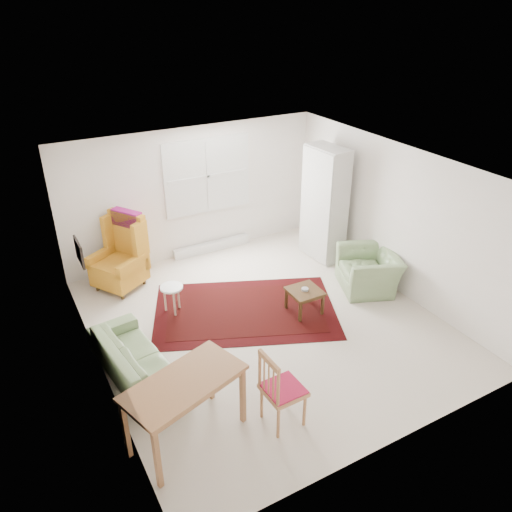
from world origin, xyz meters
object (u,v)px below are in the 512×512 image
coffee_table (304,301)px  cabinet (325,204)px  sofa (135,352)px  desk (186,410)px  wingback_chair (117,253)px  armchair (369,267)px  stool (173,299)px  desk_chair (283,388)px

coffee_table → cabinet: cabinet is taller
cabinet → sofa: bearing=-162.5°
coffee_table → desk: desk is taller
sofa → desk: 1.37m
wingback_chair → cabinet: cabinet is taller
armchair → coffee_table: 1.41m
armchair → coffee_table: bearing=-64.2°
wingback_chair → stool: (0.53, -1.17, -0.42)m
wingback_chair → cabinet: bearing=47.0°
sofa → armchair: (4.20, 0.25, 0.04)m
armchair → wingback_chair: (-3.78, 2.09, 0.26)m
cabinet → desk: 5.04m
armchair → wingback_chair: wingback_chair is taller
armchair → sofa: bearing=-65.0°
coffee_table → desk: (-2.62, -1.51, 0.22)m
armchair → desk_chair: (-2.93, -1.92, 0.11)m
sofa → desk_chair: size_ratio=1.74×
stool → desk_chair: desk_chair is taller
coffee_table → cabinet: bearing=46.5°
cabinet → desk_chair: bearing=-135.2°
desk_chair → wingback_chair: bearing=10.3°
sofa → stool: (0.95, 1.17, -0.12)m
cabinet → desk: cabinet is taller
coffee_table → sofa: bearing=-177.0°
armchair → cabinet: 1.53m
desk → desk_chair: size_ratio=1.30×
armchair → coffee_table: (-1.40, -0.10, -0.20)m
armchair → coffee_table: armchair is taller
desk → wingback_chair: bearing=86.3°
armchair → desk_chair: size_ratio=1.00×
sofa → coffee_table: bearing=-94.3°
cabinet → desk_chair: cabinet is taller
stool → cabinet: (3.25, 0.45, 0.84)m
stool → cabinet: bearing=7.9°
sofa → cabinet: cabinet is taller
sofa → wingback_chair: size_ratio=1.36×
armchair → cabinet: size_ratio=0.48×
desk_chair → stool: bearing=4.8°
coffee_table → armchair: bearing=4.1°
wingback_chair → desk: wingback_chair is taller
armchair → desk_chair: bearing=-35.1°
stool → sofa: bearing=-129.2°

